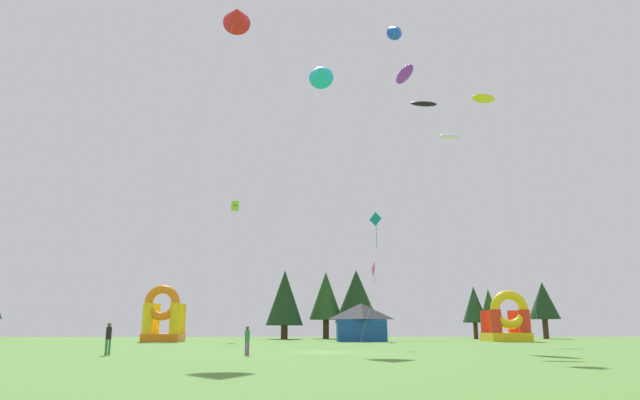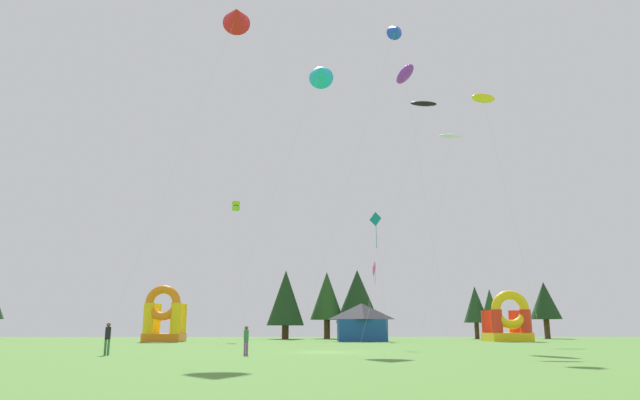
{
  "view_description": "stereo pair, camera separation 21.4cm",
  "coord_description": "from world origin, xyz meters",
  "px_view_note": "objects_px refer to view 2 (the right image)",
  "views": [
    {
      "loc": [
        -1.93,
        -37.63,
        1.56
      ],
      "look_at": [
        0.0,
        11.07,
        12.52
      ],
      "focal_mm": 31.85,
      "sensor_mm": 36.0,
      "label": 1
    },
    {
      "loc": [
        -1.71,
        -37.64,
        1.56
      ],
      "look_at": [
        0.0,
        11.07,
        12.52
      ],
      "focal_mm": 31.85,
      "sensor_mm": 36.0,
      "label": 2
    }
  ],
  "objects_px": {
    "kite_teal_diamond": "(376,221)",
    "kite_pink_diamond": "(376,270)",
    "kite_blue_delta": "(395,30)",
    "person_midfield": "(246,338)",
    "person_near_camera": "(108,336)",
    "kite_black_parafoil": "(423,104)",
    "kite_lime_box": "(236,206)",
    "kite_purple_parafoil": "(405,74)",
    "inflatable_yellow_castle": "(508,323)",
    "festival_tent": "(362,322)",
    "kite_yellow_parafoil": "(483,99)",
    "kite_cyan_delta": "(321,73)",
    "inflatable_orange_dome": "(164,320)",
    "kite_white_parafoil": "(450,136)",
    "kite_red_delta": "(236,16)"
  },
  "relations": [
    {
      "from": "kite_teal_diamond",
      "to": "kite_pink_diamond",
      "type": "relative_size",
      "value": 1.24
    },
    {
      "from": "kite_blue_delta",
      "to": "person_midfield",
      "type": "bearing_deg",
      "value": -131.57
    },
    {
      "from": "person_near_camera",
      "to": "kite_black_parafoil",
      "type": "bearing_deg",
      "value": -157.89
    },
    {
      "from": "kite_blue_delta",
      "to": "kite_lime_box",
      "type": "relative_size",
      "value": 1.65
    },
    {
      "from": "kite_purple_parafoil",
      "to": "kite_black_parafoil",
      "type": "xyz_separation_m",
      "value": [
        -0.66,
        -10.8,
        -7.77
      ]
    },
    {
      "from": "kite_blue_delta",
      "to": "inflatable_yellow_castle",
      "type": "height_order",
      "value": "kite_blue_delta"
    },
    {
      "from": "kite_purple_parafoil",
      "to": "kite_blue_delta",
      "type": "relative_size",
      "value": 0.99
    },
    {
      "from": "inflatable_yellow_castle",
      "to": "kite_purple_parafoil",
      "type": "bearing_deg",
      "value": -140.69
    },
    {
      "from": "kite_lime_box",
      "to": "festival_tent",
      "type": "bearing_deg",
      "value": -23.37
    },
    {
      "from": "kite_black_parafoil",
      "to": "kite_pink_diamond",
      "type": "relative_size",
      "value": 2.33
    },
    {
      "from": "kite_teal_diamond",
      "to": "kite_purple_parafoil",
      "type": "distance_m",
      "value": 19.7
    },
    {
      "from": "kite_yellow_parafoil",
      "to": "person_midfield",
      "type": "height_order",
      "value": "kite_yellow_parafoil"
    },
    {
      "from": "festival_tent",
      "to": "kite_cyan_delta",
      "type": "bearing_deg",
      "value": -107.83
    },
    {
      "from": "kite_black_parafoil",
      "to": "inflatable_orange_dome",
      "type": "height_order",
      "value": "kite_black_parafoil"
    },
    {
      "from": "kite_cyan_delta",
      "to": "inflatable_orange_dome",
      "type": "bearing_deg",
      "value": 135.83
    },
    {
      "from": "kite_blue_delta",
      "to": "inflatable_orange_dome",
      "type": "bearing_deg",
      "value": 141.45
    },
    {
      "from": "kite_yellow_parafoil",
      "to": "kite_purple_parafoil",
      "type": "height_order",
      "value": "kite_purple_parafoil"
    },
    {
      "from": "kite_teal_diamond",
      "to": "kite_yellow_parafoil",
      "type": "xyz_separation_m",
      "value": [
        7.32,
        -7.31,
        8.12
      ]
    },
    {
      "from": "kite_black_parafoil",
      "to": "kite_purple_parafoil",
      "type": "bearing_deg",
      "value": 86.48
    },
    {
      "from": "kite_black_parafoil",
      "to": "kite_cyan_delta",
      "type": "bearing_deg",
      "value": 150.87
    },
    {
      "from": "kite_pink_diamond",
      "to": "kite_blue_delta",
      "type": "relative_size",
      "value": 0.31
    },
    {
      "from": "kite_teal_diamond",
      "to": "inflatable_yellow_castle",
      "type": "xyz_separation_m",
      "value": [
        17.45,
        18.82,
        -8.26
      ]
    },
    {
      "from": "kite_cyan_delta",
      "to": "kite_purple_parafoil",
      "type": "bearing_deg",
      "value": 33.61
    },
    {
      "from": "kite_blue_delta",
      "to": "person_midfield",
      "type": "relative_size",
      "value": 17.55
    },
    {
      "from": "kite_teal_diamond",
      "to": "inflatable_orange_dome",
      "type": "height_order",
      "value": "kite_teal_diamond"
    },
    {
      "from": "kite_teal_diamond",
      "to": "kite_pink_diamond",
      "type": "bearing_deg",
      "value": 82.8
    },
    {
      "from": "kite_cyan_delta",
      "to": "person_near_camera",
      "type": "bearing_deg",
      "value": -130.07
    },
    {
      "from": "kite_white_parafoil",
      "to": "festival_tent",
      "type": "relative_size",
      "value": 4.42
    },
    {
      "from": "kite_black_parafoil",
      "to": "kite_yellow_parafoil",
      "type": "bearing_deg",
      "value": -53.5
    },
    {
      "from": "kite_white_parafoil",
      "to": "kite_purple_parafoil",
      "type": "relative_size",
      "value": 0.84
    },
    {
      "from": "inflatable_yellow_castle",
      "to": "inflatable_orange_dome",
      "type": "distance_m",
      "value": 39.04
    },
    {
      "from": "kite_pink_diamond",
      "to": "inflatable_orange_dome",
      "type": "bearing_deg",
      "value": -179.0
    },
    {
      "from": "kite_red_delta",
      "to": "festival_tent",
      "type": "relative_size",
      "value": 5.06
    },
    {
      "from": "kite_teal_diamond",
      "to": "kite_black_parafoil",
      "type": "relative_size",
      "value": 0.53
    },
    {
      "from": "kite_purple_parafoil",
      "to": "kite_pink_diamond",
      "type": "relative_size",
      "value": 3.24
    },
    {
      "from": "inflatable_yellow_castle",
      "to": "kite_teal_diamond",
      "type": "bearing_deg",
      "value": -132.84
    },
    {
      "from": "kite_lime_box",
      "to": "kite_teal_diamond",
      "type": "bearing_deg",
      "value": -59.56
    },
    {
      "from": "kite_red_delta",
      "to": "inflatable_orange_dome",
      "type": "bearing_deg",
      "value": 112.64
    },
    {
      "from": "kite_lime_box",
      "to": "inflatable_orange_dome",
      "type": "xyz_separation_m",
      "value": [
        -6.81,
        -6.57,
        -14.53
      ]
    },
    {
      "from": "kite_black_parafoil",
      "to": "festival_tent",
      "type": "xyz_separation_m",
      "value": [
        -3.21,
        21.09,
        -17.75
      ]
    },
    {
      "from": "person_midfield",
      "to": "inflatable_yellow_castle",
      "type": "relative_size",
      "value": 0.29
    },
    {
      "from": "kite_teal_diamond",
      "to": "kite_white_parafoil",
      "type": "distance_m",
      "value": 23.62
    },
    {
      "from": "kite_cyan_delta",
      "to": "festival_tent",
      "type": "bearing_deg",
      "value": 72.17
    },
    {
      "from": "person_near_camera",
      "to": "kite_pink_diamond",
      "type": "bearing_deg",
      "value": -125.84
    },
    {
      "from": "kite_teal_diamond",
      "to": "kite_yellow_parafoil",
      "type": "distance_m",
      "value": 13.15
    },
    {
      "from": "kite_lime_box",
      "to": "kite_yellow_parafoil",
      "type": "bearing_deg",
      "value": -55.76
    },
    {
      "from": "kite_cyan_delta",
      "to": "kite_pink_diamond",
      "type": "xyz_separation_m",
      "value": [
        7.05,
        16.87,
        -16.71
      ]
    },
    {
      "from": "kite_red_delta",
      "to": "kite_cyan_delta",
      "type": "distance_m",
      "value": 10.17
    },
    {
      "from": "kite_purple_parafoil",
      "to": "person_midfield",
      "type": "relative_size",
      "value": 17.37
    },
    {
      "from": "kite_pink_diamond",
      "to": "kite_yellow_parafoil",
      "type": "bearing_deg",
      "value": -79.41
    }
  ]
}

